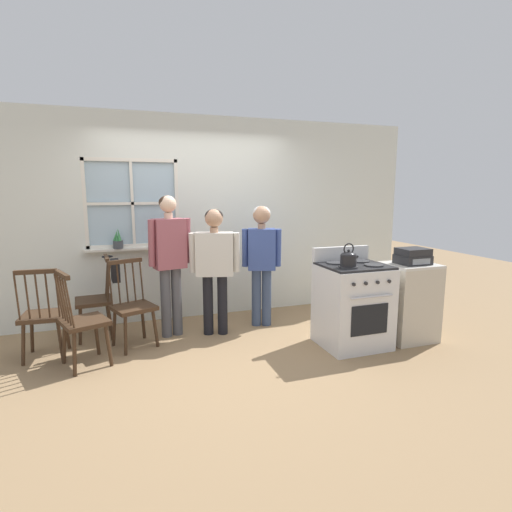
{
  "coord_description": "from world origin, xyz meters",
  "views": [
    {
      "loc": [
        -0.97,
        -3.96,
        1.73
      ],
      "look_at": [
        0.47,
        0.21,
        1.0
      ],
      "focal_mm": 28.0,
      "sensor_mm": 36.0,
      "label": 1
    }
  ],
  "objects_px": {
    "kettle": "(348,258)",
    "side_counter": "(409,302)",
    "chair_near_wall": "(82,322)",
    "chair_center_cluster": "(43,316)",
    "person_adult_right": "(262,253)",
    "chair_by_window": "(96,301)",
    "handbag": "(115,270)",
    "stove": "(353,304)",
    "stereo": "(413,256)",
    "chair_near_stove": "(133,307)",
    "person_teen_center": "(215,259)",
    "potted_plant": "(118,242)",
    "person_elderly_left": "(170,253)"
  },
  "relations": [
    {
      "from": "stereo",
      "to": "chair_by_window",
      "type": "bearing_deg",
      "value": 159.79
    },
    {
      "from": "chair_near_wall",
      "to": "side_counter",
      "type": "bearing_deg",
      "value": -118.31
    },
    {
      "from": "person_teen_center",
      "to": "kettle",
      "type": "xyz_separation_m",
      "value": [
        1.21,
        -0.98,
        0.1
      ]
    },
    {
      "from": "person_adult_right",
      "to": "stove",
      "type": "relative_size",
      "value": 1.42
    },
    {
      "from": "chair_center_cluster",
      "to": "chair_near_stove",
      "type": "bearing_deg",
      "value": -173.8
    },
    {
      "from": "person_adult_right",
      "to": "stereo",
      "type": "height_order",
      "value": "person_adult_right"
    },
    {
      "from": "chair_near_wall",
      "to": "side_counter",
      "type": "relative_size",
      "value": 1.08
    },
    {
      "from": "person_adult_right",
      "to": "chair_by_window",
      "type": "bearing_deg",
      "value": -169.36
    },
    {
      "from": "chair_center_cluster",
      "to": "person_teen_center",
      "type": "xyz_separation_m",
      "value": [
        1.84,
        0.11,
        0.48
      ]
    },
    {
      "from": "chair_near_stove",
      "to": "person_teen_center",
      "type": "xyz_separation_m",
      "value": [
        0.95,
        0.07,
        0.48
      ]
    },
    {
      "from": "chair_near_wall",
      "to": "kettle",
      "type": "xyz_separation_m",
      "value": [
        2.65,
        -0.54,
        0.58
      ]
    },
    {
      "from": "chair_by_window",
      "to": "person_elderly_left",
      "type": "relative_size",
      "value": 0.58
    },
    {
      "from": "chair_near_wall",
      "to": "chair_center_cluster",
      "type": "height_order",
      "value": "same"
    },
    {
      "from": "chair_near_stove",
      "to": "potted_plant",
      "type": "xyz_separation_m",
      "value": [
        -0.12,
        0.79,
        0.64
      ]
    },
    {
      "from": "stove",
      "to": "stereo",
      "type": "relative_size",
      "value": 3.19
    },
    {
      "from": "person_elderly_left",
      "to": "person_teen_center",
      "type": "xyz_separation_m",
      "value": [
        0.51,
        -0.12,
        -0.07
      ]
    },
    {
      "from": "chair_by_window",
      "to": "chair_center_cluster",
      "type": "bearing_deg",
      "value": -51.21
    },
    {
      "from": "chair_near_stove",
      "to": "person_elderly_left",
      "type": "bearing_deg",
      "value": 2.24
    },
    {
      "from": "person_teen_center",
      "to": "kettle",
      "type": "relative_size",
      "value": 6.12
    },
    {
      "from": "chair_center_cluster",
      "to": "stove",
      "type": "height_order",
      "value": "stove"
    },
    {
      "from": "handbag",
      "to": "person_elderly_left",
      "type": "bearing_deg",
      "value": -22.32
    },
    {
      "from": "chair_center_cluster",
      "to": "side_counter",
      "type": "distance_m",
      "value": 4.0
    },
    {
      "from": "chair_near_stove",
      "to": "potted_plant",
      "type": "bearing_deg",
      "value": 77.75
    },
    {
      "from": "chair_by_window",
      "to": "stove",
      "type": "distance_m",
      "value": 2.97
    },
    {
      "from": "handbag",
      "to": "chair_near_stove",
      "type": "bearing_deg",
      "value": -69.0
    },
    {
      "from": "stove",
      "to": "kettle",
      "type": "bearing_deg",
      "value": -140.39
    },
    {
      "from": "kettle",
      "to": "handbag",
      "type": "bearing_deg",
      "value": 149.94
    },
    {
      "from": "person_elderly_left",
      "to": "chair_by_window",
      "type": "bearing_deg",
      "value": 151.58
    },
    {
      "from": "chair_near_stove",
      "to": "person_teen_center",
      "type": "bearing_deg",
      "value": -16.51
    },
    {
      "from": "chair_near_stove",
      "to": "stereo",
      "type": "distance_m",
      "value": 3.2
    },
    {
      "from": "stove",
      "to": "handbag",
      "type": "bearing_deg",
      "value": 153.94
    },
    {
      "from": "stove",
      "to": "person_elderly_left",
      "type": "bearing_deg",
      "value": 152.76
    },
    {
      "from": "side_counter",
      "to": "stove",
      "type": "bearing_deg",
      "value": 176.04
    },
    {
      "from": "chair_near_stove",
      "to": "person_adult_right",
      "type": "distance_m",
      "value": 1.67
    },
    {
      "from": "person_adult_right",
      "to": "kettle",
      "type": "distance_m",
      "value": 1.24
    },
    {
      "from": "kettle",
      "to": "side_counter",
      "type": "xyz_separation_m",
      "value": [
        0.88,
        0.08,
        -0.57
      ]
    },
    {
      "from": "chair_near_stove",
      "to": "chair_by_window",
      "type": "bearing_deg",
      "value": 112.91
    },
    {
      "from": "person_adult_right",
      "to": "handbag",
      "type": "bearing_deg",
      "value": -170.88
    },
    {
      "from": "stereo",
      "to": "kettle",
      "type": "bearing_deg",
      "value": -176.06
    },
    {
      "from": "person_teen_center",
      "to": "potted_plant",
      "type": "relative_size",
      "value": 5.9
    },
    {
      "from": "chair_near_stove",
      "to": "person_elderly_left",
      "type": "distance_m",
      "value": 0.73
    },
    {
      "from": "chair_center_cluster",
      "to": "person_elderly_left",
      "type": "distance_m",
      "value": 1.46
    },
    {
      "from": "person_elderly_left",
      "to": "stereo",
      "type": "height_order",
      "value": "person_elderly_left"
    },
    {
      "from": "stereo",
      "to": "chair_near_stove",
      "type": "bearing_deg",
      "value": 164.46
    },
    {
      "from": "chair_near_stove",
      "to": "stove",
      "type": "xyz_separation_m",
      "value": [
        2.32,
        -0.77,
        0.03
      ]
    },
    {
      "from": "kettle",
      "to": "chair_near_stove",
      "type": "bearing_deg",
      "value": 157.24
    },
    {
      "from": "chair_near_wall",
      "to": "handbag",
      "type": "distance_m",
      "value": 0.94
    },
    {
      "from": "stove",
      "to": "kettle",
      "type": "xyz_separation_m",
      "value": [
        -0.16,
        -0.13,
        0.55
      ]
    },
    {
      "from": "potted_plant",
      "to": "handbag",
      "type": "xyz_separation_m",
      "value": [
        -0.05,
        -0.35,
        -0.29
      ]
    },
    {
      "from": "chair_near_wall",
      "to": "chair_near_stove",
      "type": "height_order",
      "value": "same"
    }
  ]
}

